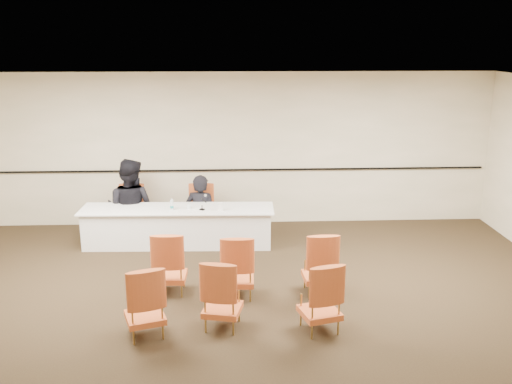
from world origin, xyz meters
TOP-DOWN VIEW (x-y plane):
  - floor at (0.00, 0.00)m, footprint 10.00×10.00m
  - ceiling at (0.00, 0.00)m, footprint 10.00×10.00m
  - wall_back at (0.00, 4.00)m, footprint 10.00×0.04m
  - wall_rail at (0.00, 3.96)m, footprint 9.80×0.04m
  - panel_table at (-1.10, 2.76)m, footprint 3.45×0.90m
  - panelist_main at (-0.71, 3.27)m, footprint 0.69×0.54m
  - panelist_main_chair at (-0.71, 3.27)m, footprint 0.51×0.51m
  - panelist_second at (-2.02, 3.31)m, footprint 1.14×1.00m
  - panelist_second_chair at (-2.02, 3.31)m, footprint 0.51×0.51m
  - papers at (-0.75, 2.73)m, footprint 0.33×0.27m
  - microphone at (-0.65, 2.64)m, footprint 0.16×0.21m
  - water_bottle at (-1.18, 2.67)m, footprint 0.07×0.07m
  - drinking_glass at (-0.88, 2.72)m, footprint 0.08×0.08m
  - coffee_cup at (-0.33, 2.58)m, footprint 0.10×0.10m
  - aud_chair_front_left at (-1.04, 0.76)m, footprint 0.51×0.51m
  - aud_chair_front_mid at (-0.06, 0.58)m, footprint 0.52×0.52m
  - aud_chair_front_right at (1.13, 0.64)m, footprint 0.52×0.52m
  - aud_chair_back_left at (-1.23, -0.49)m, footprint 0.63×0.63m
  - aud_chair_back_mid at (-0.27, -0.32)m, footprint 0.60×0.60m
  - aud_chair_back_right at (0.97, -0.46)m, footprint 0.61×0.61m

SIDE VIEW (x-z plane):
  - floor at x=0.00m, z-range 0.00..0.00m
  - panelist_main at x=-0.71m, z-range -0.51..1.17m
  - panel_table at x=-1.10m, z-range 0.00..0.69m
  - panelist_main_chair at x=-0.71m, z-range 0.00..0.95m
  - panelist_second_chair at x=-2.02m, z-range 0.00..0.95m
  - aud_chair_front_left at x=-1.04m, z-range 0.00..0.95m
  - aud_chair_front_mid at x=-0.06m, z-range 0.00..0.95m
  - aud_chair_front_right at x=1.13m, z-range 0.00..0.95m
  - aud_chair_back_left at x=-1.23m, z-range 0.00..0.95m
  - aud_chair_back_mid at x=-0.27m, z-range 0.00..0.95m
  - aud_chair_back_right at x=0.97m, z-range 0.00..0.95m
  - panelist_second at x=-2.02m, z-range -0.48..1.48m
  - papers at x=-0.75m, z-range 0.69..0.69m
  - drinking_glass at x=-0.88m, z-range 0.69..0.79m
  - coffee_cup at x=-0.33m, z-range 0.69..0.83m
  - water_bottle at x=-1.18m, z-range 0.69..0.89m
  - microphone at x=-0.65m, z-range 0.69..0.95m
  - wall_rail at x=0.00m, z-range 1.09..1.11m
  - wall_back at x=0.00m, z-range 0.00..3.00m
  - ceiling at x=0.00m, z-range 3.00..3.00m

